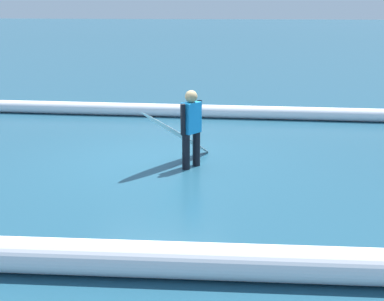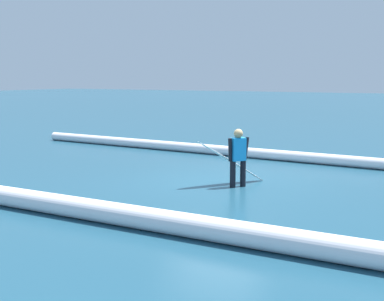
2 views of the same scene
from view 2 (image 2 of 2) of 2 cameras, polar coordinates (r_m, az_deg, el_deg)
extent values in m
plane|color=navy|center=(12.95, 2.99, -3.47)|extent=(148.44, 148.44, 0.00)
cylinder|color=black|center=(12.19, 4.60, -2.68)|extent=(0.14, 0.14, 0.65)
cylinder|color=black|center=(12.32, 5.75, -2.57)|extent=(0.14, 0.14, 0.65)
cube|color=#198CD8|center=(12.16, 5.22, 0.14)|extent=(0.36, 0.39, 0.55)
sphere|color=tan|center=(12.11, 5.24, 1.92)|extent=(0.22, 0.22, 0.22)
cylinder|color=black|center=(12.06, 4.32, 0.08)|extent=(0.09, 0.13, 0.56)
cylinder|color=black|center=(12.26, 6.10, 0.20)|extent=(0.09, 0.24, 0.56)
ellipsoid|color=white|center=(12.51, 4.45, -1.26)|extent=(1.28, 1.76, 1.16)
ellipsoid|color=blue|center=(12.51, 4.45, -1.25)|extent=(0.92, 1.35, 0.94)
cylinder|color=white|center=(16.27, 10.35, -0.58)|extent=(20.42, 1.01, 0.33)
cylinder|color=white|center=(10.02, -14.08, -6.04)|extent=(17.55, 0.66, 0.40)
camera|label=1|loc=(4.55, -36.97, 10.41)|focal=49.46mm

